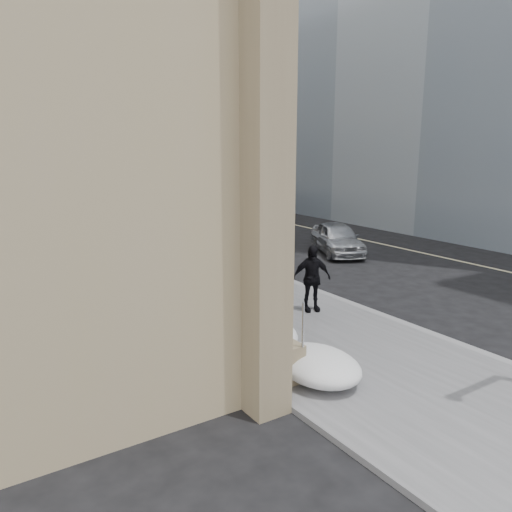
{
  "coord_description": "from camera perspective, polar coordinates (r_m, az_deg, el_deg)",
  "views": [
    {
      "loc": [
        -7.49,
        -9.09,
        4.77
      ],
      "look_at": [
        -0.12,
        2.24,
        1.7
      ],
      "focal_mm": 35.0,
      "sensor_mm": 36.0,
      "label": 1
    }
  ],
  "objects": [
    {
      "name": "far_podium",
      "position": [
        30.01,
        17.3,
        6.92
      ],
      "size": [
        2.0,
        80.0,
        4.0
      ],
      "primitive_type": "cube",
      "color": "#7D6C50",
      "rests_on": "ground"
    },
    {
      "name": "mounted_horse_right",
      "position": [
        17.08,
        -2.84,
        1.15
      ],
      "size": [
        2.17,
        2.35,
        2.78
      ],
      "rotation": [
        0.0,
        0.0,
        2.95
      ],
      "color": "#422213",
      "rests_on": "sidewalk"
    },
    {
      "name": "car_grey",
      "position": [
        33.17,
        0.74,
        5.74
      ],
      "size": [
        3.27,
        5.18,
        1.4
      ],
      "primitive_type": "imported",
      "rotation": [
        0.0,
        0.0,
        2.85
      ],
      "color": "slate",
      "rests_on": "ground"
    },
    {
      "name": "traffic_signal",
      "position": [
        32.54,
        -16.25,
        10.94
      ],
      "size": [
        4.1,
        0.22,
        6.0
      ],
      "color": "#2D2D30",
      "rests_on": "ground"
    },
    {
      "name": "snow_bank",
      "position": [
        18.74,
        -13.24,
        -0.82
      ],
      "size": [
        1.7,
        18.1,
        0.76
      ],
      "color": "silver",
      "rests_on": "sidewalk"
    },
    {
      "name": "streetlight_far",
      "position": [
        44.29,
        -20.14,
        11.78
      ],
      "size": [
        1.71,
        0.24,
        8.0
      ],
      "color": "#2D2D30",
      "rests_on": "ground"
    },
    {
      "name": "streetlight_mid",
      "position": [
        25.25,
        -9.37,
        12.2
      ],
      "size": [
        1.71,
        0.24,
        8.0
      ],
      "color": "#2D2D30",
      "rests_on": "ground"
    },
    {
      "name": "pedestrian",
      "position": [
        14.07,
        6.35,
        -2.53
      ],
      "size": [
        1.2,
        0.83,
        1.9
      ],
      "primitive_type": "imported",
      "rotation": [
        0.0,
        0.0,
        -0.36
      ],
      "color": "black",
      "rests_on": "sidewalk"
    },
    {
      "name": "sidewalk",
      "position": [
        21.04,
        -11.33,
        -0.4
      ],
      "size": [
        5.0,
        80.0,
        0.12
      ],
      "primitive_type": "cube",
      "color": "#535355",
      "rests_on": "ground"
    },
    {
      "name": "car_silver",
      "position": [
        22.21,
        9.26,
        2.03
      ],
      "size": [
        3.17,
        4.34,
        1.37
      ],
      "primitive_type": "imported",
      "rotation": [
        0.0,
        0.0,
        -0.43
      ],
      "color": "#B7B9BF",
      "rests_on": "ground"
    },
    {
      "name": "bg_building_mid",
      "position": [
        70.64,
        -24.86,
        19.18
      ],
      "size": [
        30.0,
        12.0,
        28.0
      ],
      "primitive_type": "cube",
      "color": "slate",
      "rests_on": "ground"
    },
    {
      "name": "curb",
      "position": [
        22.11,
        -5.02,
        0.44
      ],
      "size": [
        0.24,
        80.0,
        0.12
      ],
      "primitive_type": "cube",
      "color": "slate",
      "rests_on": "ground"
    },
    {
      "name": "ground",
      "position": [
        12.71,
        6.05,
        -9.32
      ],
      "size": [
        140.0,
        140.0,
        0.0
      ],
      "primitive_type": "plane",
      "color": "black",
      "rests_on": "ground"
    },
    {
      "name": "mounted_horse_left",
      "position": [
        12.86,
        -3.39,
        -3.13
      ],
      "size": [
        1.79,
        2.75,
        2.73
      ],
      "rotation": [
        0.0,
        0.0,
        2.87
      ],
      "color": "#4C2216",
      "rests_on": "sidewalk"
    },
    {
      "name": "lane_line",
      "position": [
        26.66,
        10.09,
        2.3
      ],
      "size": [
        0.15,
        70.0,
        0.01
      ],
      "primitive_type": "cube",
      "color": "#BFB78C",
      "rests_on": "ground"
    }
  ]
}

